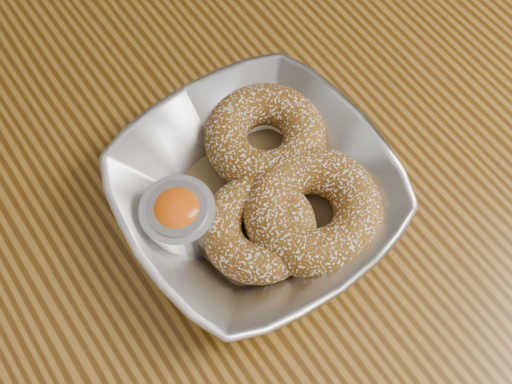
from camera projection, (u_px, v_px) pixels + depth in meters
ground_plane at (242, 375)px, 1.17m from camera, size 4.00×4.00×0.00m
table at (228, 275)px, 0.58m from camera, size 1.20×0.80×0.75m
serving_bowl at (256, 194)px, 0.48m from camera, size 0.21×0.21×0.05m
parchment at (256, 203)px, 0.49m from camera, size 0.19×0.19×0.00m
donut_back at (265, 137)px, 0.50m from camera, size 0.13×0.13×0.04m
donut_front at (259, 228)px, 0.46m from camera, size 0.11×0.11×0.03m
donut_extra at (313, 211)px, 0.47m from camera, size 0.11×0.11×0.04m
ramekin at (180, 218)px, 0.46m from camera, size 0.06×0.06×0.05m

